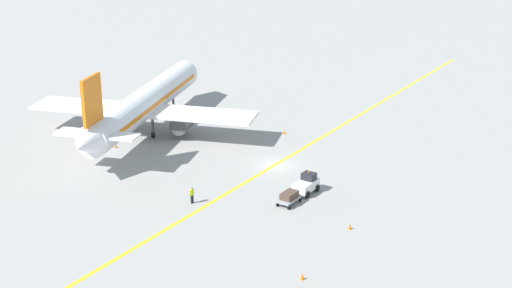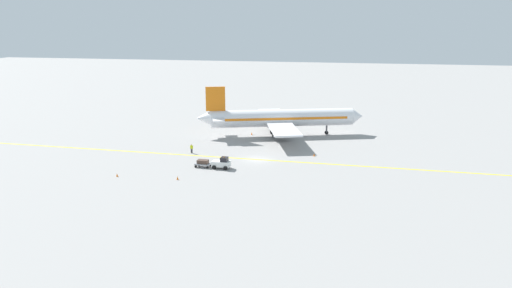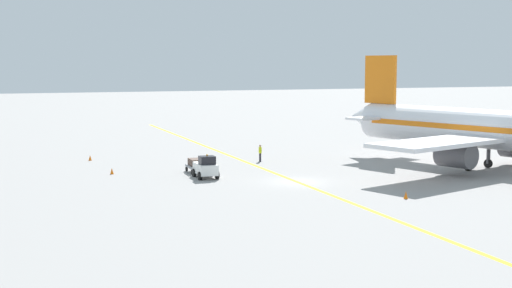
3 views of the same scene
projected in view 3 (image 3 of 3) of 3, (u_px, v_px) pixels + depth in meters
The scene contains 10 objects.
ground_plane at pixel (297, 182), 58.88m from camera, with size 400.00×400.00×0.00m, color gray.
apron_yellow_centreline at pixel (297, 182), 58.88m from camera, with size 0.40×120.00×0.01m, color yellow.
airplane_at_gate at pixel (495, 131), 64.35m from camera, with size 28.27×34.73×10.60m.
baggage_tug_white at pixel (206, 168), 60.77m from camera, with size 1.87×3.07×2.11m.
baggage_cart_trailing at pixel (196, 164), 63.88m from camera, with size 1.52×2.66×1.24m.
ground_crew_worker at pixel (260, 152), 71.16m from camera, with size 0.26×0.58×1.68m.
traffic_cone_near_nose at pixel (90, 158), 71.97m from camera, with size 0.32×0.32×0.55m, color orange.
traffic_cone_mid_apron at pixel (406, 195), 51.41m from camera, with size 0.32×0.32×0.55m, color orange.
traffic_cone_by_wingtip at pixel (448, 160), 70.14m from camera, with size 0.32×0.32×0.55m, color orange.
traffic_cone_far_edge at pixel (112, 171), 63.01m from camera, with size 0.32×0.32×0.55m, color orange.
Camera 3 is at (24.76, 52.74, 9.64)m, focal length 50.00 mm.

